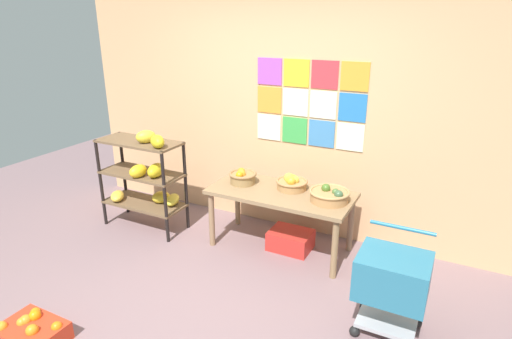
{
  "coord_description": "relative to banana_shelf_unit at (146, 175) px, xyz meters",
  "views": [
    {
      "loc": [
        1.8,
        -2.33,
        2.28
      ],
      "look_at": [
        0.06,
        1.09,
        0.9
      ],
      "focal_mm": 29.61,
      "sensor_mm": 36.0,
      "label": 1
    }
  ],
  "objects": [
    {
      "name": "produce_crate_under_table",
      "position": [
        1.62,
        0.29,
        -0.55
      ],
      "size": [
        0.43,
        0.33,
        0.2
      ],
      "primitive_type": "cube",
      "color": "red",
      "rests_on": "ground"
    },
    {
      "name": "fruit_basket_left",
      "position": [
        2.02,
        0.26,
        0.06
      ],
      "size": [
        0.38,
        0.38,
        0.16
      ],
      "color": "#B27E4C",
      "rests_on": "display_table"
    },
    {
      "name": "shopping_cart",
      "position": [
        2.76,
        -0.52,
        -0.18
      ],
      "size": [
        0.51,
        0.46,
        0.8
      ],
      "rotation": [
        0.0,
        0.0,
        0.05
      ],
      "color": "black",
      "rests_on": "ground"
    },
    {
      "name": "orange_crate_foreground",
      "position": [
        0.43,
        -1.83,
        -0.56
      ],
      "size": [
        0.47,
        0.34,
        0.21
      ],
      "color": "red",
      "rests_on": "ground"
    },
    {
      "name": "ground",
      "position": [
        1.27,
        -1.0,
        -0.64
      ],
      "size": [
        9.54,
        9.54,
        0.0
      ],
      "primitive_type": "plane",
      "color": "slate"
    },
    {
      "name": "fruit_basket_right",
      "position": [
        1.06,
        0.28,
        0.07
      ],
      "size": [
        0.29,
        0.29,
        0.16
      ],
      "color": "olive",
      "rests_on": "display_table"
    },
    {
      "name": "banana_shelf_unit",
      "position": [
        0.0,
        0.0,
        0.0
      ],
      "size": [
        0.95,
        0.5,
        1.16
      ],
      "color": "black",
      "rests_on": "ground"
    },
    {
      "name": "fruit_basket_centre",
      "position": [
        1.58,
        0.37,
        0.06
      ],
      "size": [
        0.32,
        0.32,
        0.16
      ],
      "color": "#A97A49",
      "rests_on": "display_table"
    },
    {
      "name": "back_wall_with_art",
      "position": [
        1.27,
        0.8,
        0.81
      ],
      "size": [
        5.06,
        0.07,
        2.91
      ],
      "color": "tan",
      "rests_on": "ground"
    },
    {
      "name": "display_table",
      "position": [
        1.51,
        0.26,
        -0.09
      ],
      "size": [
        1.44,
        0.67,
        0.64
      ],
      "color": "#8A6E4B",
      "rests_on": "ground"
    }
  ]
}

